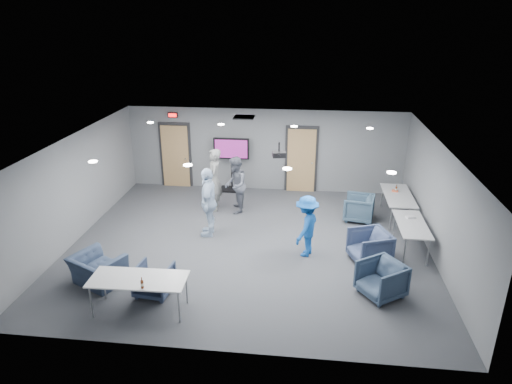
# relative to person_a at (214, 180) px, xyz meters

# --- Properties ---
(floor) EXTENTS (9.00, 9.00, 0.00)m
(floor) POSITION_rel_person_a_xyz_m (1.32, -2.12, -0.94)
(floor) COLOR #393C40
(floor) RESTS_ON ground
(ceiling) EXTENTS (9.00, 9.00, 0.00)m
(ceiling) POSITION_rel_person_a_xyz_m (1.32, -2.12, 1.76)
(ceiling) COLOR white
(ceiling) RESTS_ON wall_back
(wall_back) EXTENTS (9.00, 0.02, 2.70)m
(wall_back) POSITION_rel_person_a_xyz_m (1.32, 1.88, 0.41)
(wall_back) COLOR slate
(wall_back) RESTS_ON floor
(wall_front) EXTENTS (9.00, 0.02, 2.70)m
(wall_front) POSITION_rel_person_a_xyz_m (1.32, -6.12, 0.41)
(wall_front) COLOR slate
(wall_front) RESTS_ON floor
(wall_left) EXTENTS (0.02, 8.00, 2.70)m
(wall_left) POSITION_rel_person_a_xyz_m (-3.18, -2.12, 0.41)
(wall_left) COLOR slate
(wall_left) RESTS_ON floor
(wall_right) EXTENTS (0.02, 8.00, 2.70)m
(wall_right) POSITION_rel_person_a_xyz_m (5.82, -2.12, 0.41)
(wall_right) COLOR slate
(wall_right) RESTS_ON floor
(door_left) EXTENTS (1.06, 0.17, 2.24)m
(door_left) POSITION_rel_person_a_xyz_m (-1.68, 1.83, 0.13)
(door_left) COLOR black
(door_left) RESTS_ON wall_back
(door_right) EXTENTS (1.06, 0.17, 2.24)m
(door_right) POSITION_rel_person_a_xyz_m (2.52, 1.83, 0.13)
(door_right) COLOR black
(door_right) RESTS_ON wall_back
(exit_sign) EXTENTS (0.32, 0.08, 0.16)m
(exit_sign) POSITION_rel_person_a_xyz_m (-1.68, 1.81, 1.51)
(exit_sign) COLOR black
(exit_sign) RESTS_ON wall_back
(hvac_diffuser) EXTENTS (0.60, 0.60, 0.03)m
(hvac_diffuser) POSITION_rel_person_a_xyz_m (0.82, 0.68, 1.75)
(hvac_diffuser) COLOR black
(hvac_diffuser) RESTS_ON ceiling
(downlights) EXTENTS (6.18, 3.78, 0.02)m
(downlights) POSITION_rel_person_a_xyz_m (1.32, -2.12, 1.75)
(downlights) COLOR white
(downlights) RESTS_ON ceiling
(person_a) EXTENTS (0.56, 0.75, 1.87)m
(person_a) POSITION_rel_person_a_xyz_m (0.00, 0.00, 0.00)
(person_a) COLOR gray
(person_a) RESTS_ON floor
(person_b) EXTENTS (0.73, 0.89, 1.69)m
(person_b) POSITION_rel_person_a_xyz_m (0.65, -0.11, -0.09)
(person_b) COLOR slate
(person_b) RESTS_ON floor
(person_c) EXTENTS (0.53, 1.12, 1.86)m
(person_c) POSITION_rel_person_a_xyz_m (0.19, -1.66, -0.00)
(person_c) COLOR silver
(person_c) RESTS_ON floor
(person_d) EXTENTS (0.88, 1.13, 1.53)m
(person_d) POSITION_rel_person_a_xyz_m (2.75, -2.48, -0.17)
(person_d) COLOR #1951A7
(person_d) RESTS_ON floor
(chair_right_a) EXTENTS (0.95, 0.93, 0.74)m
(chair_right_a) POSITION_rel_person_a_xyz_m (4.22, -0.29, -0.57)
(chair_right_a) COLOR #395064
(chair_right_a) RESTS_ON floor
(chair_right_b) EXTENTS (1.10, 1.08, 0.79)m
(chair_right_b) POSITION_rel_person_a_xyz_m (4.25, -2.65, -0.54)
(chair_right_b) COLOR #3B4866
(chair_right_b) RESTS_ON floor
(chair_right_c) EXTENTS (1.15, 1.14, 0.76)m
(chair_right_c) POSITION_rel_person_a_xyz_m (4.33, -4.04, -0.56)
(chair_right_c) COLOR #35465C
(chair_right_c) RESTS_ON floor
(chair_front_a) EXTENTS (0.80, 0.81, 0.67)m
(chair_front_a) POSITION_rel_person_a_xyz_m (-0.38, -4.52, -0.60)
(chair_front_a) COLOR #313D55
(chair_front_a) RESTS_ON floor
(chair_front_b) EXTENTS (1.32, 1.26, 0.67)m
(chair_front_b) POSITION_rel_person_a_xyz_m (-1.73, -4.28, -0.60)
(chair_front_b) COLOR #313E55
(chair_front_b) RESTS_ON floor
(table_right_a) EXTENTS (0.77, 1.84, 0.73)m
(table_right_a) POSITION_rel_person_a_xyz_m (5.32, -0.06, -0.25)
(table_right_a) COLOR #B2B5B7
(table_right_a) RESTS_ON floor
(table_right_b) EXTENTS (0.69, 1.66, 0.73)m
(table_right_b) POSITION_rel_person_a_xyz_m (5.32, -1.96, -0.26)
(table_right_b) COLOR #B2B5B7
(table_right_b) RESTS_ON floor
(table_front_left) EXTENTS (1.90, 0.83, 0.73)m
(table_front_left) POSITION_rel_person_a_xyz_m (-0.47, -5.12, -0.25)
(table_front_left) COLOR #B2B5B7
(table_front_left) RESTS_ON floor
(bottle_front) EXTENTS (0.06, 0.06, 0.23)m
(bottle_front) POSITION_rel_person_a_xyz_m (-0.27, -5.43, -0.12)
(bottle_front) COLOR #51220E
(bottle_front) RESTS_ON table_front_left
(bottle_right) EXTENTS (0.06, 0.06, 0.22)m
(bottle_right) POSITION_rel_person_a_xyz_m (5.29, 0.18, -0.12)
(bottle_right) COLOR #51220E
(bottle_right) RESTS_ON table_right_a
(snack_box) EXTENTS (0.20, 0.15, 0.04)m
(snack_box) POSITION_rel_person_a_xyz_m (5.26, 0.20, -0.19)
(snack_box) COLOR #E15D38
(snack_box) RESTS_ON table_right_a
(wrapper) EXTENTS (0.23, 0.18, 0.05)m
(wrapper) POSITION_rel_person_a_xyz_m (5.35, -1.61, -0.18)
(wrapper) COLOR silver
(wrapper) RESTS_ON table_right_b
(tv_stand) EXTENTS (1.16, 0.55, 1.78)m
(tv_stand) POSITION_rel_person_a_xyz_m (0.25, 1.63, 0.08)
(tv_stand) COLOR black
(tv_stand) RESTS_ON floor
(projector) EXTENTS (0.35, 0.33, 0.35)m
(projector) POSITION_rel_person_a_xyz_m (2.03, -2.01, 1.47)
(projector) COLOR black
(projector) RESTS_ON ceiling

